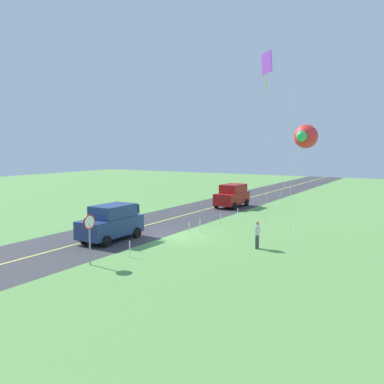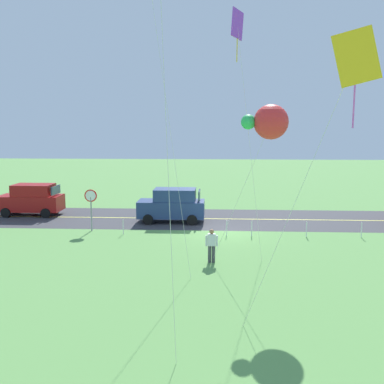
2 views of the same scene
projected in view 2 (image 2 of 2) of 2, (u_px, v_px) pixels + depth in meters
ground_plane at (222, 234)px, 26.20m from camera, size 120.00×120.00×0.10m
asphalt_road at (221, 219)px, 30.14m from camera, size 120.00×7.00×0.00m
road_centre_stripe at (221, 219)px, 30.14m from camera, size 120.00×0.16×0.00m
car_suv_foreground at (172, 205)px, 29.05m from camera, size 4.40×2.12×2.24m
car_parked_east_near at (32, 199)px, 31.29m from camera, size 4.40×2.12×2.24m
stop_sign at (91, 202)px, 26.44m from camera, size 0.76×0.08×2.56m
person_adult_near at (212, 245)px, 20.33m from camera, size 0.58×0.22×1.60m
kite_red_low at (269, 122)px, 17.41m from camera, size 3.06×2.71×7.20m
kite_blue_mid at (354, 64)px, 9.95m from camera, size 2.84×2.91×8.57m
kite_green_far at (238, 29)px, 18.87m from camera, size 1.63×0.89×11.35m
fence_post_0 at (361, 230)px, 25.00m from camera, size 0.05×0.05×0.90m
fence_post_1 at (306, 229)px, 25.17m from camera, size 0.05×0.05×0.90m
fence_post_2 at (252, 229)px, 25.34m from camera, size 0.05×0.05×0.90m
fence_post_3 at (227, 228)px, 25.42m from camera, size 0.05×0.05×0.90m
fence_post_4 at (123, 227)px, 25.74m from camera, size 0.05×0.05×0.90m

